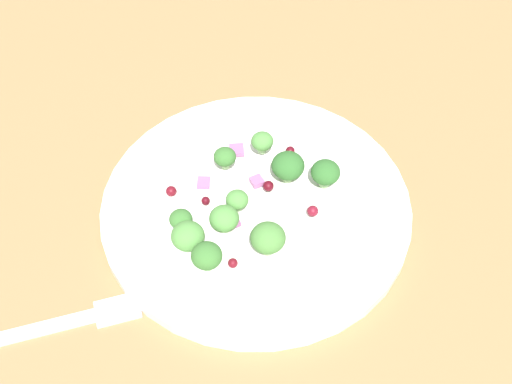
% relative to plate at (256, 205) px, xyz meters
% --- Properties ---
extents(ground_plane, '(1.80, 1.80, 0.02)m').
position_rel_plate_xyz_m(ground_plane, '(-0.03, 0.02, -0.02)').
color(ground_plane, olive).
extents(plate, '(0.28, 0.28, 0.02)m').
position_rel_plate_xyz_m(plate, '(0.00, 0.00, 0.00)').
color(plate, white).
rests_on(plate, ground_plane).
extents(dressing_pool, '(0.16, 0.16, 0.00)m').
position_rel_plate_xyz_m(dressing_pool, '(0.00, 0.00, 0.00)').
color(dressing_pool, white).
rests_on(dressing_pool, plate).
extents(broccoli_floret_0, '(0.02, 0.02, 0.02)m').
position_rel_plate_xyz_m(broccoli_floret_0, '(0.03, 0.03, 0.02)').
color(broccoli_floret_0, '#9EC684').
rests_on(broccoli_floret_0, plate).
extents(broccoli_floret_1, '(0.03, 0.03, 0.03)m').
position_rel_plate_xyz_m(broccoli_floret_1, '(-0.03, 0.02, 0.02)').
color(broccoli_floret_1, '#9EC684').
rests_on(broccoli_floret_1, plate).
extents(broccoli_floret_2, '(0.03, 0.03, 0.03)m').
position_rel_plate_xyz_m(broccoli_floret_2, '(-0.07, 0.03, 0.02)').
color(broccoli_floret_2, '#8EB77A').
rests_on(broccoli_floret_2, plate).
extents(broccoli_floret_3, '(0.03, 0.03, 0.03)m').
position_rel_plate_xyz_m(broccoli_floret_3, '(0.03, -0.03, 0.02)').
color(broccoli_floret_3, '#9EC684').
rests_on(broccoli_floret_3, plate).
extents(broccoli_floret_4, '(0.03, 0.03, 0.03)m').
position_rel_plate_xyz_m(broccoli_floret_4, '(0.02, -0.06, 0.02)').
color(broccoli_floret_4, '#8EB77A').
rests_on(broccoli_floret_4, plate).
extents(broccoli_floret_5, '(0.02, 0.02, 0.02)m').
position_rel_plate_xyz_m(broccoli_floret_5, '(-0.03, 0.06, 0.02)').
color(broccoli_floret_5, '#8EB77A').
rests_on(broccoli_floret_5, plate).
extents(broccoli_floret_6, '(0.02, 0.02, 0.02)m').
position_rel_plate_xyz_m(broccoli_floret_6, '(-0.01, 0.02, 0.02)').
color(broccoli_floret_6, '#8EB77A').
rests_on(broccoli_floret_6, plate).
extents(broccoli_floret_7, '(0.03, 0.03, 0.03)m').
position_rel_plate_xyz_m(broccoli_floret_7, '(-0.05, 0.05, 0.02)').
color(broccoli_floret_7, '#9EC684').
rests_on(broccoli_floret_7, plate).
extents(broccoli_floret_8, '(0.03, 0.03, 0.03)m').
position_rel_plate_xyz_m(broccoli_floret_8, '(-0.05, -0.01, 0.02)').
color(broccoli_floret_8, '#9EC684').
rests_on(broccoli_floret_8, plate).
extents(broccoli_floret_9, '(0.02, 0.02, 0.02)m').
position_rel_plate_xyz_m(broccoli_floret_9, '(0.06, -0.00, 0.02)').
color(broccoli_floret_9, '#8EB77A').
rests_on(broccoli_floret_9, plate).
extents(cranberry_0, '(0.01, 0.01, 0.01)m').
position_rel_plate_xyz_m(cranberry_0, '(0.06, -0.03, 0.01)').
color(cranberry_0, '#4C0A14').
rests_on(cranberry_0, plate).
extents(cranberry_1, '(0.01, 0.01, 0.01)m').
position_rel_plate_xyz_m(cranberry_1, '(-0.01, 0.04, 0.01)').
color(cranberry_1, '#4C0A14').
rests_on(cranberry_1, plate).
extents(cranberry_2, '(0.01, 0.01, 0.01)m').
position_rel_plate_xyz_m(cranberry_2, '(-0.01, -0.05, 0.01)').
color(cranberry_2, maroon).
rests_on(cranberry_2, plate).
extents(cranberry_3, '(0.01, 0.01, 0.01)m').
position_rel_plate_xyz_m(cranberry_3, '(0.01, -0.01, 0.01)').
color(cranberry_3, '#4C0A14').
rests_on(cranberry_3, plate).
extents(cranberry_4, '(0.01, 0.01, 0.01)m').
position_rel_plate_xyz_m(cranberry_4, '(0.00, 0.08, 0.01)').
color(cranberry_4, maroon).
rests_on(cranberry_4, plate).
extents(cranberry_5, '(0.01, 0.01, 0.01)m').
position_rel_plate_xyz_m(cranberry_5, '(-0.07, 0.01, 0.01)').
color(cranberry_5, maroon).
rests_on(cranberry_5, plate).
extents(onion_bit_0, '(0.02, 0.02, 0.00)m').
position_rel_plate_xyz_m(onion_bit_0, '(0.06, 0.03, 0.01)').
color(onion_bit_0, '#A35B93').
rests_on(onion_bit_0, plate).
extents(onion_bit_1, '(0.02, 0.01, 0.00)m').
position_rel_plate_xyz_m(onion_bit_1, '(-0.02, 0.02, 0.01)').
color(onion_bit_1, '#934C84').
rests_on(onion_bit_1, plate).
extents(onion_bit_2, '(0.01, 0.01, 0.00)m').
position_rel_plate_xyz_m(onion_bit_2, '(0.01, 0.05, 0.01)').
color(onion_bit_2, '#A35B93').
rests_on(onion_bit_2, plate).
extents(onion_bit_3, '(0.02, 0.02, 0.01)m').
position_rel_plate_xyz_m(onion_bit_3, '(0.02, 0.00, 0.01)').
color(onion_bit_3, '#A35B93').
rests_on(onion_bit_3, plate).
extents(fork, '(0.09, 0.18, 0.01)m').
position_rel_plate_xyz_m(fork, '(-0.14, 0.16, -0.01)').
color(fork, silver).
rests_on(fork, ground_plane).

